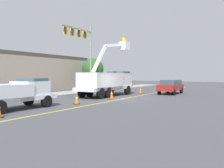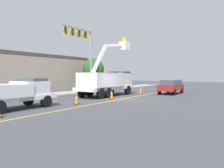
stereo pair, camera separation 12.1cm
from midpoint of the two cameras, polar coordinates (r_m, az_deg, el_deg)
ground at (r=23.00m, az=2.81°, el=-3.54°), size 120.00×120.00×0.00m
sidewalk_far_side at (r=28.32m, az=-13.48°, el=-2.39°), size 60.00×10.74×0.12m
lane_centre_stripe at (r=23.00m, az=2.81°, el=-3.53°), size 49.66×6.13×0.01m
utility_bucket_truck at (r=25.89m, az=-0.96°, el=0.65°), size 8.44×3.52×6.33m
service_pickup_truck at (r=17.16m, az=-21.96°, el=-1.93°), size 5.81×2.75×2.06m
passing_minivan at (r=29.54m, az=14.03°, el=-0.43°), size 4.99×2.46×1.69m
traffic_cone_mid_front at (r=19.03m, az=-8.29°, el=-3.62°), size 0.40×0.40×0.78m
traffic_cone_mid_rear at (r=22.72m, az=0.07°, el=-2.51°), size 0.40×0.40×0.89m
traffic_cone_trailing at (r=28.79m, az=6.99°, el=-1.54°), size 0.40×0.40×0.86m
traffic_signal_mast at (r=30.88m, az=-6.88°, el=9.60°), size 5.69×1.02×8.93m
commercial_building_backdrop at (r=34.38m, az=-24.13°, el=2.45°), size 26.41×11.22×5.11m
street_tree_right at (r=36.84m, az=-4.40°, el=3.55°), size 3.30×3.30×4.82m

